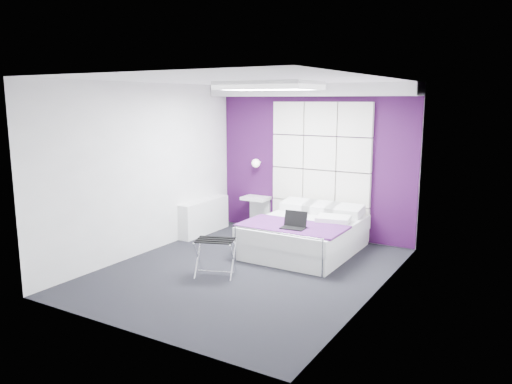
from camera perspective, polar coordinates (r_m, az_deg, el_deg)
floor at (r=7.04m, az=-1.09°, el=-8.94°), size 4.40×4.40×0.00m
ceiling at (r=6.65m, az=-1.17°, el=12.70°), size 4.40×4.40×0.00m
wall_back at (r=8.65m, az=6.60°, el=3.50°), size 3.60×0.00×3.60m
wall_left at (r=7.81m, az=-12.42°, el=2.58°), size 0.00×4.40×4.40m
wall_right at (r=5.98m, az=13.67°, el=0.15°), size 0.00×4.40×4.40m
accent_wall at (r=8.64m, az=6.57°, el=3.50°), size 3.58×0.02×2.58m
soffit at (r=8.36m, az=6.05°, el=11.52°), size 3.58×0.50×0.20m
headboard at (r=8.55m, az=7.33°, el=2.53°), size 1.80×0.08×2.30m
skylight at (r=7.16m, az=1.43°, el=12.15°), size 1.36×0.86×0.12m
wall_lamp at (r=9.02m, az=0.11°, el=3.34°), size 0.15×0.15×0.15m
radiator at (r=8.91m, az=-5.94°, el=-2.82°), size 0.22×1.20×0.60m
bed at (r=7.83m, az=5.65°, el=-4.87°), size 1.54×1.86×0.66m
nightstand at (r=9.09m, az=-0.00°, el=-0.71°), size 0.47×0.37×0.05m
luggage_rack at (r=6.80m, az=-4.65°, el=-7.46°), size 0.51×0.37×0.50m
laptop at (r=7.22m, az=4.45°, el=-3.67°), size 0.34×0.25×0.25m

